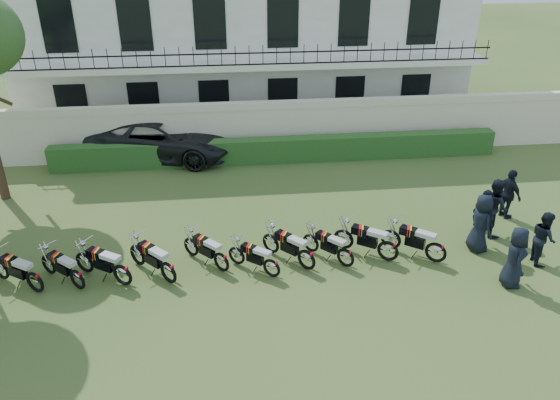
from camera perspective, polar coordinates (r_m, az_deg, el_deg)
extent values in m
plane|color=#365421|center=(16.00, -1.03, -6.36)|extent=(100.00, 100.00, 0.00)
cube|color=beige|center=(22.69, -2.94, 7.06)|extent=(30.00, 0.30, 2.00)
cube|color=beige|center=(22.32, -3.01, 9.82)|extent=(30.00, 0.35, 0.30)
cube|color=#19481C|center=(22.20, -0.19, 5.24)|extent=(18.00, 0.60, 1.00)
cube|color=white|center=(27.79, -3.88, 16.21)|extent=(20.00, 8.00, 7.00)
cube|color=white|center=(23.20, -3.30, 13.97)|extent=(20.00, 1.40, 0.25)
cube|color=black|center=(22.44, -3.24, 15.07)|extent=(20.00, 0.05, 0.05)
cube|color=black|center=(22.54, -3.21, 13.96)|extent=(20.00, 0.05, 0.05)
cube|color=black|center=(25.19, -20.78, 8.84)|extent=(1.30, 0.12, 2.20)
cube|color=black|center=(24.40, -22.19, 16.61)|extent=(1.30, 0.12, 2.20)
cube|color=black|center=(24.61, -13.94, 9.40)|extent=(1.30, 0.12, 2.20)
cube|color=black|center=(23.80, -14.92, 17.42)|extent=(1.30, 0.12, 2.20)
cube|color=black|center=(24.38, -6.85, 9.85)|extent=(1.30, 0.12, 2.20)
cube|color=black|center=(23.57, -7.35, 17.98)|extent=(1.30, 0.12, 2.20)
cube|color=black|center=(24.52, 0.28, 10.15)|extent=(1.30, 0.12, 2.20)
cube|color=black|center=(23.72, 0.30, 18.25)|extent=(1.30, 0.12, 2.20)
cube|color=black|center=(25.03, 7.23, 10.29)|extent=(1.30, 0.12, 2.20)
cube|color=black|center=(24.24, 7.73, 18.22)|extent=(1.30, 0.12, 2.20)
cube|color=black|center=(25.87, 13.82, 10.29)|extent=(1.30, 0.12, 2.20)
cube|color=black|center=(25.11, 14.75, 17.93)|extent=(1.30, 0.12, 2.20)
torus|color=black|center=(15.51, -22.61, -8.65)|extent=(0.57, 0.41, 0.62)
torus|color=black|center=(16.43, -25.71, -7.21)|extent=(0.57, 0.41, 0.62)
cube|color=black|center=(15.85, -24.19, -7.52)|extent=(0.57, 0.45, 0.30)
cube|color=black|center=(15.87, -24.93, -6.46)|extent=(0.52, 0.47, 0.22)
cube|color=red|center=(15.86, -24.94, -6.43)|extent=(0.14, 0.28, 0.23)
cube|color=#DDBB0B|center=(15.82, -24.79, -6.49)|extent=(0.11, 0.28, 0.23)
cube|color=#B2B2B2|center=(15.49, -23.75, -6.87)|extent=(0.60, 0.51, 0.12)
cylinder|color=silver|center=(15.95, -25.89, -5.21)|extent=(0.36, 0.53, 0.03)
torus|color=black|center=(15.23, -18.96, -8.71)|extent=(0.50, 0.45, 0.59)
torus|color=black|center=(16.13, -21.73, -7.06)|extent=(0.50, 0.45, 0.59)
cube|color=black|center=(15.56, -20.36, -7.49)|extent=(0.51, 0.48, 0.29)
cube|color=black|center=(15.58, -21.01, -6.42)|extent=(0.49, 0.47, 0.21)
cube|color=red|center=(15.58, -21.02, -6.39)|extent=(0.16, 0.27, 0.22)
cube|color=#DDBB0B|center=(15.53, -20.89, -6.46)|extent=(0.14, 0.26, 0.22)
cube|color=#B2B2B2|center=(15.21, -19.95, -6.92)|extent=(0.55, 0.52, 0.12)
cylinder|color=silver|center=(15.66, -21.86, -5.15)|extent=(0.40, 0.46, 0.03)
torus|color=black|center=(15.03, -14.16, -8.37)|extent=(0.58, 0.42, 0.63)
torus|color=black|center=(15.84, -17.96, -6.92)|extent=(0.58, 0.42, 0.63)
cube|color=black|center=(15.31, -16.04, -7.21)|extent=(0.58, 0.47, 0.31)
cube|color=black|center=(15.30, -16.85, -6.09)|extent=(0.54, 0.48, 0.23)
cube|color=red|center=(15.30, -16.86, -6.05)|extent=(0.14, 0.29, 0.24)
cube|color=#DDBB0B|center=(15.26, -16.68, -6.12)|extent=(0.11, 0.29, 0.24)
cube|color=#B2B2B2|center=(14.97, -15.39, -6.49)|extent=(0.62, 0.52, 0.12)
cylinder|color=silver|center=(15.35, -17.93, -4.77)|extent=(0.36, 0.54, 0.03)
torus|color=black|center=(14.78, -9.88, -8.55)|extent=(0.51, 0.53, 0.64)
torus|color=black|center=(15.69, -13.16, -6.57)|extent=(0.51, 0.53, 0.64)
cube|color=black|center=(15.10, -11.50, -7.12)|extent=(0.53, 0.55, 0.31)
cube|color=black|center=(15.11, -12.18, -5.89)|extent=(0.52, 0.53, 0.23)
cube|color=red|center=(15.10, -12.18, -5.86)|extent=(0.20, 0.29, 0.24)
cube|color=#DDBB0B|center=(15.06, -12.03, -5.95)|extent=(0.17, 0.28, 0.24)
cube|color=#B2B2B2|center=(14.73, -10.91, -6.51)|extent=(0.58, 0.59, 0.13)
cylinder|color=silver|center=(15.18, -13.09, -4.44)|extent=(0.47, 0.46, 0.03)
torus|color=black|center=(15.11, -4.45, -7.40)|extent=(0.47, 0.48, 0.59)
torus|color=black|center=(15.86, -7.74, -5.72)|extent=(0.47, 0.48, 0.59)
cube|color=black|center=(15.37, -6.03, -6.16)|extent=(0.49, 0.50, 0.29)
cube|color=black|center=(15.36, -6.67, -5.06)|extent=(0.48, 0.48, 0.21)
cube|color=red|center=(15.36, -6.67, -5.03)|extent=(0.18, 0.27, 0.22)
cube|color=#DDBB0B|center=(15.32, -6.52, -5.10)|extent=(0.16, 0.25, 0.22)
cube|color=#B2B2B2|center=(15.05, -5.39, -5.57)|extent=(0.53, 0.54, 0.12)
cylinder|color=silver|center=(15.41, -7.53, -3.76)|extent=(0.43, 0.42, 0.03)
torus|color=black|center=(14.92, 1.06, -7.88)|extent=(0.49, 0.41, 0.56)
torus|color=black|center=(15.45, -2.75, -6.53)|extent=(0.49, 0.41, 0.56)
cube|color=black|center=(15.08, -0.74, -6.82)|extent=(0.50, 0.44, 0.27)
cube|color=black|center=(15.03, -1.42, -5.81)|extent=(0.47, 0.44, 0.20)
cube|color=red|center=(15.03, -1.42, -5.78)|extent=(0.15, 0.26, 0.21)
cube|color=#DDBB0B|center=(15.00, -1.25, -5.84)|extent=(0.12, 0.25, 0.21)
cube|color=#B2B2B2|center=(14.81, 0.07, -6.20)|extent=(0.53, 0.48, 0.11)
cylinder|color=silver|center=(15.02, -2.37, -4.61)|extent=(0.36, 0.45, 0.03)
torus|color=black|center=(15.14, 4.78, -7.23)|extent=(0.50, 0.52, 0.63)
torus|color=black|center=(15.81, 0.86, -5.47)|extent=(0.50, 0.52, 0.63)
cube|color=black|center=(15.36, 2.94, -5.93)|extent=(0.52, 0.54, 0.31)
cube|color=black|center=(15.33, 2.27, -4.75)|extent=(0.51, 0.52, 0.23)
cube|color=red|center=(15.32, 2.27, -4.72)|extent=(0.20, 0.28, 0.24)
cube|color=#DDBB0B|center=(15.29, 2.45, -4.80)|extent=(0.17, 0.27, 0.24)
cube|color=#B2B2B2|center=(15.04, 3.81, -5.29)|extent=(0.57, 0.58, 0.12)
cylinder|color=silver|center=(15.34, 1.32, -3.36)|extent=(0.47, 0.44, 0.03)
torus|color=black|center=(15.43, 8.77, -6.86)|extent=(0.46, 0.47, 0.58)
torus|color=black|center=(15.97, 5.01, -5.32)|extent=(0.46, 0.47, 0.58)
cube|color=black|center=(15.59, 7.02, -5.70)|extent=(0.48, 0.49, 0.28)
cube|color=black|center=(15.55, 6.41, -4.64)|extent=(0.47, 0.48, 0.21)
cube|color=red|center=(15.55, 6.41, -4.61)|extent=(0.18, 0.26, 0.22)
cube|color=#DDBB0B|center=(15.52, 6.58, -4.68)|extent=(0.15, 0.25, 0.22)
cube|color=#B2B2B2|center=(15.33, 7.89, -5.11)|extent=(0.53, 0.53, 0.11)
cylinder|color=silver|center=(15.55, 5.53, -3.38)|extent=(0.43, 0.42, 0.03)
torus|color=black|center=(15.98, 13.53, -5.91)|extent=(0.59, 0.44, 0.64)
torus|color=black|center=(16.28, 8.89, -4.74)|extent=(0.59, 0.44, 0.64)
cube|color=black|center=(16.02, 11.42, -4.90)|extent=(0.59, 0.49, 0.32)
cube|color=black|center=(15.93, 10.69, -3.82)|extent=(0.55, 0.50, 0.23)
cube|color=red|center=(15.92, 10.69, -3.79)|extent=(0.15, 0.30, 0.24)
cube|color=#DDBB0B|center=(15.91, 10.90, -3.84)|extent=(0.12, 0.29, 0.24)
cube|color=#B2B2B2|center=(15.79, 12.51, -4.14)|extent=(0.62, 0.54, 0.13)
cylinder|color=silver|center=(15.85, 9.63, -2.55)|extent=(0.38, 0.54, 0.03)
torus|color=black|center=(16.25, 18.22, -6.00)|extent=(0.56, 0.47, 0.64)
torus|color=black|center=(16.52, 13.70, -4.75)|extent=(0.56, 0.47, 0.64)
cube|color=black|center=(16.28, 16.18, -4.96)|extent=(0.57, 0.50, 0.31)
cube|color=black|center=(16.18, 15.50, -3.89)|extent=(0.54, 0.51, 0.23)
cube|color=red|center=(16.18, 15.51, -3.86)|extent=(0.17, 0.29, 0.24)
cube|color=#DDBB0B|center=(16.16, 15.72, -3.91)|extent=(0.14, 0.29, 0.24)
cube|color=#B2B2B2|center=(16.06, 17.29, -4.24)|extent=(0.61, 0.55, 0.13)
cylinder|color=silver|center=(16.10, 14.52, -2.62)|extent=(0.41, 0.51, 0.03)
imported|color=black|center=(23.05, -12.24, 6.33)|extent=(6.44, 4.10, 1.66)
imported|color=black|center=(15.84, 23.35, -5.51)|extent=(0.71, 0.95, 1.76)
imported|color=black|center=(17.24, 25.82, -3.56)|extent=(0.73, 0.88, 1.62)
imported|color=black|center=(17.24, 20.45, -1.89)|extent=(0.49, 1.12, 1.90)
imported|color=black|center=(17.09, 20.25, -2.27)|extent=(0.71, 0.97, 1.83)
imported|color=black|center=(18.15, 21.47, -0.66)|extent=(0.77, 0.95, 1.86)
imported|color=black|center=(19.33, 22.79, 0.57)|extent=(0.68, 1.08, 1.71)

